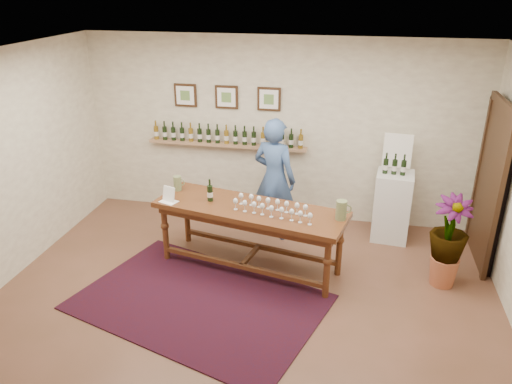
% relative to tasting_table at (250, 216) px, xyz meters
% --- Properties ---
extents(ground, '(6.00, 6.00, 0.00)m').
position_rel_tasting_table_xyz_m(ground, '(0.09, -0.84, -0.74)').
color(ground, brown).
rests_on(ground, ground).
extents(room_shell, '(6.00, 6.00, 6.00)m').
position_rel_tasting_table_xyz_m(room_shell, '(2.20, 1.02, 0.38)').
color(room_shell, '#EDE8C9').
rests_on(room_shell, ground).
extents(rug, '(3.23, 2.63, 0.01)m').
position_rel_tasting_table_xyz_m(rug, '(-0.42, -0.91, -0.73)').
color(rug, '#410B0C').
rests_on(rug, ground).
extents(tasting_table, '(2.56, 1.27, 0.87)m').
position_rel_tasting_table_xyz_m(tasting_table, '(0.00, 0.00, 0.00)').
color(tasting_table, '#4F2A13').
rests_on(tasting_table, ground).
extents(table_glasses, '(1.18, 0.51, 0.16)m').
position_rel_tasting_table_xyz_m(table_glasses, '(0.28, -0.11, 0.21)').
color(table_glasses, silver).
rests_on(table_glasses, tasting_table).
extents(table_bottles, '(0.28, 0.17, 0.29)m').
position_rel_tasting_table_xyz_m(table_bottles, '(-0.54, 0.12, 0.28)').
color(table_bottles, black).
rests_on(table_bottles, tasting_table).
extents(pitcher_left, '(0.15, 0.15, 0.20)m').
position_rel_tasting_table_xyz_m(pitcher_left, '(-1.08, 0.34, 0.23)').
color(pitcher_left, olive).
rests_on(pitcher_left, tasting_table).
extents(pitcher_right, '(0.19, 0.19, 0.24)m').
position_rel_tasting_table_xyz_m(pitcher_right, '(1.14, -0.11, 0.25)').
color(pitcher_right, olive).
rests_on(pitcher_right, tasting_table).
extents(menu_card, '(0.26, 0.23, 0.20)m').
position_rel_tasting_table_xyz_m(menu_card, '(-1.06, -0.04, 0.23)').
color(menu_card, white).
rests_on(menu_card, tasting_table).
extents(display_pedestal, '(0.55, 0.55, 1.01)m').
position_rel_tasting_table_xyz_m(display_pedestal, '(1.84, 1.21, -0.24)').
color(display_pedestal, silver).
rests_on(display_pedestal, ground).
extents(pedestal_bottles, '(0.30, 0.11, 0.30)m').
position_rel_tasting_table_xyz_m(pedestal_bottles, '(1.80, 1.18, 0.42)').
color(pedestal_bottles, black).
rests_on(pedestal_bottles, display_pedestal).
extents(info_sign, '(0.40, 0.06, 0.55)m').
position_rel_tasting_table_xyz_m(info_sign, '(1.84, 1.40, 0.54)').
color(info_sign, white).
rests_on(info_sign, display_pedestal).
extents(potted_plant, '(0.57, 0.57, 1.02)m').
position_rel_tasting_table_xyz_m(potted_plant, '(2.44, 0.09, -0.14)').
color(potted_plant, '#A55637').
rests_on(potted_plant, ground).
extents(person, '(0.76, 0.62, 1.78)m').
position_rel_tasting_table_xyz_m(person, '(0.15, 0.95, 0.15)').
color(person, '#3A5789').
rests_on(person, ground).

